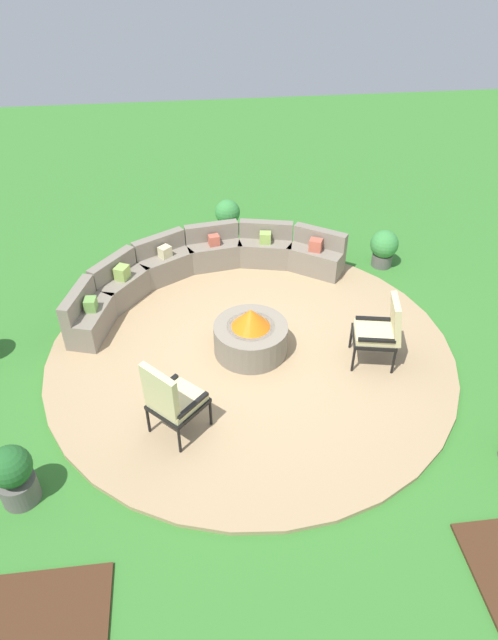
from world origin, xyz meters
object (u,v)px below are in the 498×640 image
Objects in this scene: lounge_chair_front_left at (171,399)px; potted_plant_3 at (228,216)px; lounge_chair_front_right at (382,330)px; potted_plant_4 at (14,474)px; fire_pit at (251,335)px; curved_stone_bench at (199,268)px; potted_plant_0 at (384,247)px.

lounge_chair_front_left is 5.02m from potted_plant_3.
lounge_chair_front_right is 1.34× the size of potted_plant_4.
lounge_chair_front_left is at bearing -128.14° from fire_pit.
lounge_chair_front_right is (1.70, -0.41, 0.26)m from fire_pit.
fire_pit reaches higher than potted_plant_4.
potted_plant_0 is at bearing 4.65° from curved_stone_bench.
potted_plant_4 is at bearing -142.15° from potted_plant_0.
potted_plant_3 is (1.09, 4.89, -0.25)m from lounge_chair_front_left.
fire_pit is 3.50m from potted_plant_3.
fire_pit is at bearing -90.01° from potted_plant_3.
lounge_chair_front_left is at bearing -98.18° from curved_stone_bench.
lounge_chair_front_left is 1.64× the size of potted_plant_3.
fire_pit is 1.91m from curved_stone_bench.
curved_stone_bench is at bearing 126.54° from lounge_chair_front_left.
potted_plant_4 is at bearing 121.90° from lounge_chair_front_right.
potted_plant_0 is at bearing -29.44° from potted_plant_3.
potted_plant_3 is at bearing 35.05° from lounge_chair_front_right.
lounge_chair_front_left reaches higher than potted_plant_4.
potted_plant_4 reaches higher than potted_plant_3.
curved_stone_bench reaches higher than potted_plant_3.
potted_plant_4 is (-5.31, -4.13, 0.05)m from potted_plant_0.
curved_stone_bench is at bearing 109.26° from fire_pit.
potted_plant_0 is 2.93m from potted_plant_3.
curved_stone_bench is at bearing -110.33° from potted_plant_3.
lounge_chair_front_left reaches higher than curved_stone_bench.
fire_pit is 1.79m from lounge_chair_front_left.
fire_pit is at bearing 96.58° from lounge_chair_front_left.
potted_plant_4 is (-2.76, -5.57, 0.03)m from potted_plant_3.
lounge_chair_front_right is 4.28m from potted_plant_3.
lounge_chair_front_left is 1.48× the size of potted_plant_4.
lounge_chair_front_right is 1.49× the size of potted_plant_3.
curved_stone_bench is 5.82× the size of potted_plant_4.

